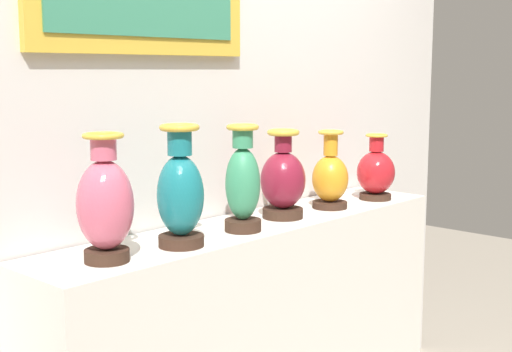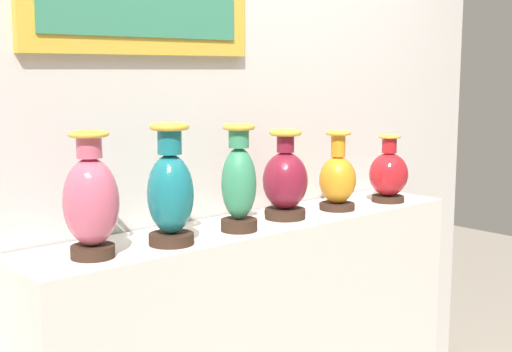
{
  "view_description": "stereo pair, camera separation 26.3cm",
  "coord_description": "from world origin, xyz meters",
  "px_view_note": "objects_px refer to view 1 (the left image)",
  "views": [
    {
      "loc": [
        -1.92,
        -1.76,
        1.62
      ],
      "look_at": [
        0.0,
        0.0,
        1.23
      ],
      "focal_mm": 49.54,
      "sensor_mm": 36.0,
      "label": 1
    },
    {
      "loc": [
        -1.73,
        -1.95,
        1.62
      ],
      "look_at": [
        0.0,
        0.0,
        1.23
      ],
      "focal_mm": 49.54,
      "sensor_mm": 36.0,
      "label": 2
    }
  ],
  "objects_px": {
    "vase_teal": "(180,193)",
    "vase_crimson": "(376,172)",
    "vase_jade": "(243,184)",
    "vase_burgundy": "(283,180)",
    "vase_amber": "(330,178)",
    "vase_rose": "(105,204)"
  },
  "relations": [
    {
      "from": "vase_jade",
      "to": "vase_crimson",
      "type": "xyz_separation_m",
      "value": [
        0.85,
        -0.0,
        -0.05
      ]
    },
    {
      "from": "vase_amber",
      "to": "vase_crimson",
      "type": "height_order",
      "value": "vase_amber"
    },
    {
      "from": "vase_rose",
      "to": "vase_teal",
      "type": "xyz_separation_m",
      "value": [
        0.28,
        -0.02,
        0.0
      ]
    },
    {
      "from": "vase_burgundy",
      "to": "vase_amber",
      "type": "bearing_deg",
      "value": -3.27
    },
    {
      "from": "vase_crimson",
      "to": "vase_burgundy",
      "type": "bearing_deg",
      "value": 175.61
    },
    {
      "from": "vase_teal",
      "to": "vase_crimson",
      "type": "relative_size",
      "value": 1.37
    },
    {
      "from": "vase_crimson",
      "to": "vase_rose",
      "type": "bearing_deg",
      "value": 179.22
    },
    {
      "from": "vase_teal",
      "to": "vase_jade",
      "type": "bearing_deg",
      "value": 0.92
    },
    {
      "from": "vase_rose",
      "to": "vase_teal",
      "type": "bearing_deg",
      "value": -4.72
    },
    {
      "from": "vase_jade",
      "to": "vase_crimson",
      "type": "relative_size",
      "value": 1.31
    },
    {
      "from": "vase_jade",
      "to": "vase_burgundy",
      "type": "height_order",
      "value": "vase_jade"
    },
    {
      "from": "vase_burgundy",
      "to": "vase_amber",
      "type": "xyz_separation_m",
      "value": [
        0.28,
        -0.02,
        -0.02
      ]
    },
    {
      "from": "vase_crimson",
      "to": "vase_teal",
      "type": "bearing_deg",
      "value": -179.83
    },
    {
      "from": "vase_teal",
      "to": "vase_crimson",
      "type": "height_order",
      "value": "vase_teal"
    },
    {
      "from": "vase_rose",
      "to": "vase_burgundy",
      "type": "relative_size",
      "value": 1.13
    },
    {
      "from": "vase_jade",
      "to": "vase_teal",
      "type": "bearing_deg",
      "value": -179.08
    },
    {
      "from": "vase_teal",
      "to": "vase_amber",
      "type": "relative_size",
      "value": 1.23
    },
    {
      "from": "vase_teal",
      "to": "vase_burgundy",
      "type": "distance_m",
      "value": 0.57
    },
    {
      "from": "vase_teal",
      "to": "vase_jade",
      "type": "relative_size",
      "value": 1.05
    },
    {
      "from": "vase_jade",
      "to": "vase_amber",
      "type": "xyz_separation_m",
      "value": [
        0.55,
        0.03,
        -0.04
      ]
    },
    {
      "from": "vase_teal",
      "to": "vase_amber",
      "type": "distance_m",
      "value": 0.85
    },
    {
      "from": "vase_teal",
      "to": "vase_crimson",
      "type": "distance_m",
      "value": 1.15
    }
  ]
}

